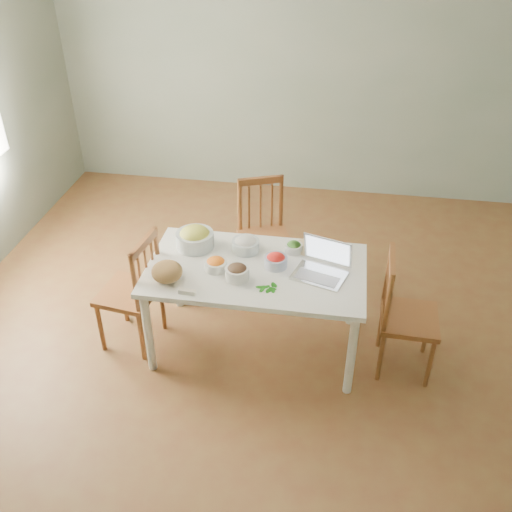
% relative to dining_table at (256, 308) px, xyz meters
% --- Properties ---
extents(floor, '(5.00, 5.00, 0.00)m').
position_rel_dining_table_xyz_m(floor, '(-0.02, 0.15, -0.36)').
color(floor, brown).
rests_on(floor, ground).
extents(wall_back, '(5.00, 0.00, 2.70)m').
position_rel_dining_table_xyz_m(wall_back, '(-0.02, 2.65, 0.99)').
color(wall_back, gray).
rests_on(wall_back, ground).
extents(dining_table, '(1.53, 0.86, 0.72)m').
position_rel_dining_table_xyz_m(dining_table, '(0.00, 0.00, 0.00)').
color(dining_table, white).
rests_on(dining_table, floor).
extents(chair_far, '(0.53, 0.51, 0.94)m').
position_rel_dining_table_xyz_m(chair_far, '(-0.06, 0.80, 0.11)').
color(chair_far, brown).
rests_on(chair_far, floor).
extents(chair_left, '(0.45, 0.47, 0.94)m').
position_rel_dining_table_xyz_m(chair_left, '(-0.94, -0.09, 0.11)').
color(chair_left, brown).
rests_on(chair_left, floor).
extents(chair_right, '(0.41, 0.42, 0.93)m').
position_rel_dining_table_xyz_m(chair_right, '(1.09, -0.05, 0.11)').
color(chair_right, brown).
rests_on(chair_right, floor).
extents(bread_boule, '(0.24, 0.24, 0.14)m').
position_rel_dining_table_xyz_m(bread_boule, '(-0.57, -0.24, 0.43)').
color(bread_boule, '#A57E4A').
rests_on(bread_boule, dining_table).
extents(butter_stick, '(0.12, 0.04, 0.03)m').
position_rel_dining_table_xyz_m(butter_stick, '(-0.40, -0.36, 0.37)').
color(butter_stick, white).
rests_on(butter_stick, dining_table).
extents(bowl_squash, '(0.32, 0.32, 0.16)m').
position_rel_dining_table_xyz_m(bowl_squash, '(-0.48, 0.20, 0.44)').
color(bowl_squash, '#E1C649').
rests_on(bowl_squash, dining_table).
extents(bowl_carrot, '(0.19, 0.19, 0.09)m').
position_rel_dining_table_xyz_m(bowl_carrot, '(-0.27, -0.06, 0.40)').
color(bowl_carrot, orange).
rests_on(bowl_carrot, dining_table).
extents(bowl_onion, '(0.20, 0.20, 0.11)m').
position_rel_dining_table_xyz_m(bowl_onion, '(-0.11, 0.21, 0.41)').
color(bowl_onion, silver).
rests_on(bowl_onion, dining_table).
extents(bowl_mushroom, '(0.21, 0.21, 0.11)m').
position_rel_dining_table_xyz_m(bowl_mushroom, '(-0.11, -0.14, 0.41)').
color(bowl_mushroom, '#38271A').
rests_on(bowl_mushroom, dining_table).
extents(bowl_redpep, '(0.21, 0.21, 0.10)m').
position_rel_dining_table_xyz_m(bowl_redpep, '(0.13, 0.04, 0.41)').
color(bowl_redpep, red).
rests_on(bowl_redpep, dining_table).
extents(bowl_broccoli, '(0.15, 0.15, 0.08)m').
position_rel_dining_table_xyz_m(bowl_broccoli, '(0.24, 0.25, 0.40)').
color(bowl_broccoli, '#245B18').
rests_on(bowl_broccoli, dining_table).
extents(flatbread, '(0.29, 0.29, 0.02)m').
position_rel_dining_table_xyz_m(flatbread, '(0.35, 0.31, 0.37)').
color(flatbread, '#D4BB8E').
rests_on(flatbread, dining_table).
extents(basil_bunch, '(0.17, 0.17, 0.02)m').
position_rel_dining_table_xyz_m(basil_bunch, '(0.10, -0.22, 0.37)').
color(basil_bunch, '#09490C').
rests_on(basil_bunch, dining_table).
extents(laptop, '(0.42, 0.39, 0.24)m').
position_rel_dining_table_xyz_m(laptop, '(0.44, -0.03, 0.48)').
color(laptop, silver).
rests_on(laptop, dining_table).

